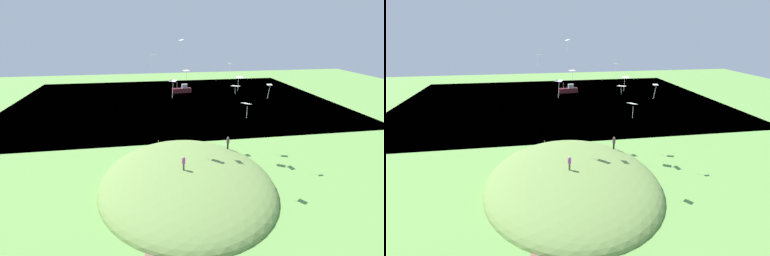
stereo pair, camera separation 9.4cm
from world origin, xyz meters
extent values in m
plane|color=#659846|center=(0.00, 0.00, 0.00)|extent=(160.00, 160.00, 0.00)
cube|color=#486B89|center=(-31.84, 0.00, -0.20)|extent=(59.59, 80.00, 0.40)
ellipsoid|color=olive|center=(11.48, -3.25, 0.00)|extent=(26.12, 21.33, 5.63)
cube|color=#4B171C|center=(-41.14, 3.42, 0.65)|extent=(2.10, 5.62, 1.31)
cube|color=#A3ACA7|center=(-41.22, 4.24, 1.90)|extent=(1.23, 1.64, 1.17)
cylinder|color=gray|center=(-40.99, 2.05, 2.23)|extent=(0.14, 0.14, 1.84)
cube|color=brown|center=(13.24, -3.83, 3.20)|extent=(0.13, 0.22, 0.83)
cylinder|color=purple|center=(13.24, -3.83, 3.94)|extent=(0.41, 0.41, 0.66)
sphere|color=beige|center=(13.24, -3.83, 4.40)|extent=(0.25, 0.25, 0.25)
cube|color=black|center=(5.81, 3.61, 2.22)|extent=(0.19, 0.26, 0.89)
cylinder|color=#47373E|center=(5.81, 3.61, 3.01)|extent=(0.52, 0.52, 0.70)
sphere|color=brown|center=(5.81, 3.61, 3.50)|extent=(0.27, 0.27, 0.27)
cube|color=white|center=(8.06, 8.14, 11.37)|extent=(0.46, 0.65, 0.13)
cylinder|color=white|center=(8.11, 8.09, 10.34)|extent=(0.28, 0.19, 1.72)
cube|color=white|center=(4.77, 4.69, 10.68)|extent=(1.27, 1.39, 0.07)
cylinder|color=white|center=(4.57, 4.72, 9.92)|extent=(0.06, 0.10, 0.95)
cube|color=silver|center=(6.77, -2.50, 13.24)|extent=(1.11, 0.88, 0.05)
cylinder|color=silver|center=(6.68, -2.44, 12.47)|extent=(0.12, 0.06, 1.06)
cube|color=white|center=(6.35, -6.42, 15.20)|extent=(1.09, 1.17, 0.11)
cylinder|color=white|center=(6.11, -6.67, 14.39)|extent=(0.13, 0.09, 1.15)
cube|color=white|center=(7.89, -4.30, 12.21)|extent=(1.05, 1.11, 0.15)
cylinder|color=white|center=(8.00, -4.37, 11.00)|extent=(0.26, 0.15, 1.96)
cube|color=white|center=(-1.59, -1.94, 16.54)|extent=(1.02, 0.83, 0.19)
cylinder|color=white|center=(-1.45, -1.94, 15.67)|extent=(0.10, 0.09, 1.30)
cube|color=white|center=(1.59, 6.23, 11.34)|extent=(0.96, 1.14, 0.22)
cylinder|color=white|center=(1.57, 6.11, 10.18)|extent=(0.09, 0.11, 1.83)
cube|color=silver|center=(13.71, 3.08, 10.51)|extent=(1.23, 1.13, 0.15)
cylinder|color=silver|center=(13.95, 3.11, 9.60)|extent=(0.18, 0.11, 1.31)
cube|color=white|center=(4.50, 4.13, 13.62)|extent=(1.27, 0.95, 0.27)
cylinder|color=white|center=(4.35, 3.91, 12.41)|extent=(0.29, 0.19, 1.83)
cylinder|color=brown|center=(-1.67, -5.86, 0.41)|extent=(0.14, 0.14, 0.82)
camera|label=1|loc=(43.86, -8.11, 18.55)|focal=27.91mm
camera|label=2|loc=(43.88, -8.02, 18.55)|focal=27.91mm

